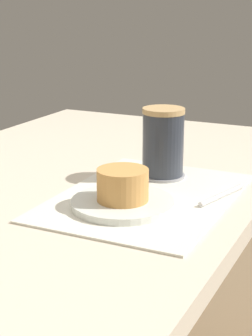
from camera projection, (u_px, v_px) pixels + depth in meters
dining_table at (51, 225)px, 1.08m from camera, size 1.37×0.76×0.75m
placemat at (146, 197)px, 1.00m from camera, size 0.41×0.29×0.00m
pastry_plate at (123, 203)px, 0.94m from camera, size 0.18×0.18×0.01m
pastry at (123, 185)px, 0.93m from camera, size 0.09×0.09×0.05m
coffee_coaster at (162, 175)px, 1.11m from camera, size 0.09×0.09×0.00m
coffee_mug at (164, 141)px, 1.09m from camera, size 0.11×0.08×0.13m
teaspoon at (221, 195)px, 0.99m from camera, size 0.13×0.04×0.01m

